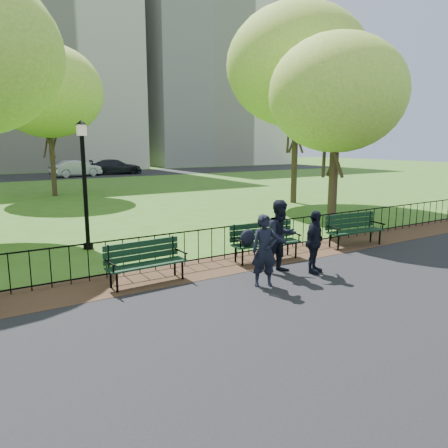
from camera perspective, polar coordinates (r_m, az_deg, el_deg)
ground at (r=10.29m, az=7.08°, el=-6.90°), size 120.00×120.00×0.00m
asphalt_path at (r=8.14m, az=22.87°, el=-12.50°), size 60.00×9.20×0.01m
dirt_strip at (r=11.43m, az=2.28°, el=-4.96°), size 60.00×1.60×0.01m
far_street at (r=43.11m, az=-24.14°, el=5.63°), size 70.00×9.00×0.01m
iron_fence at (r=11.71m, az=0.91°, el=-2.12°), size 24.06×0.06×1.00m
apartment_mid at (r=57.40m, az=-25.36°, el=21.67°), size 24.00×15.00×30.00m
apartment_east at (r=64.85m, az=-2.43°, el=18.55°), size 20.00×15.00×24.00m
park_bench_main at (r=11.40m, az=4.49°, el=-1.75°), size 1.93×0.77×1.07m
park_bench_left_a at (r=9.81m, az=-10.27°, el=-4.35°), size 1.81×0.63×1.01m
park_bench_right_a at (r=13.68m, az=16.52°, el=-0.26°), size 1.91×0.78×1.05m
lamppost at (r=13.14m, az=-17.76°, el=5.44°), size 0.33×0.33×3.69m
tree_near_e at (r=16.90m, az=14.56°, el=16.14°), size 4.96×4.96×6.92m
tree_mid_e at (r=23.05m, az=9.55°, el=19.68°), size 6.99×6.99×9.74m
tree_far_c at (r=27.30m, az=-22.05°, el=15.79°), size 6.08×6.08×8.48m
person_left at (r=9.41m, az=5.32°, el=-3.49°), size 0.67×0.56×1.57m
person_mid at (r=10.41m, az=7.44°, el=-1.65°), size 0.86×0.47×1.75m
person_right at (r=10.54m, az=11.72°, el=-2.32°), size 0.95×0.68×1.50m
sedan_silver at (r=41.73m, az=-18.77°, el=6.88°), size 4.71×2.59×1.47m
sedan_dark at (r=43.97m, az=-13.95°, el=7.27°), size 5.26×3.10×1.43m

